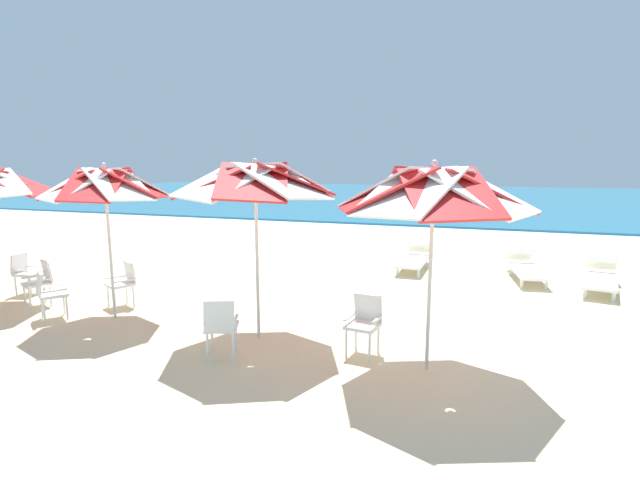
% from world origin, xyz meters
% --- Properties ---
extents(ground_plane, '(80.00, 80.00, 0.00)m').
position_xyz_m(ground_plane, '(0.00, 0.00, 0.00)').
color(ground_plane, beige).
extents(sea, '(80.00, 36.00, 0.10)m').
position_xyz_m(sea, '(0.00, 29.25, 0.05)').
color(sea, teal).
rests_on(sea, ground).
extents(surf_foam, '(80.00, 0.70, 0.01)m').
position_xyz_m(surf_foam, '(0.00, 10.95, 0.01)').
color(surf_foam, white).
rests_on(surf_foam, ground).
extents(beach_umbrella_0, '(2.54, 2.54, 2.78)m').
position_xyz_m(beach_umbrella_0, '(-0.77, -3.14, 2.38)').
color(beach_umbrella_0, silver).
rests_on(beach_umbrella_0, ground).
extents(plastic_chair_0, '(0.50, 0.52, 0.87)m').
position_xyz_m(plastic_chair_0, '(-1.69, -2.90, 0.50)').
color(plastic_chair_0, white).
rests_on(plastic_chair_0, ground).
extents(beach_umbrella_1, '(2.55, 2.55, 2.80)m').
position_xyz_m(beach_umbrella_1, '(-3.43, -2.81, 2.45)').
color(beach_umbrella_1, silver).
rests_on(beach_umbrella_1, ground).
extents(plastic_chair_1, '(0.57, 0.59, 0.87)m').
position_xyz_m(plastic_chair_1, '(-3.56, -3.73, 0.50)').
color(plastic_chair_1, white).
rests_on(plastic_chair_1, ground).
extents(beach_umbrella_2, '(2.12, 2.12, 2.74)m').
position_xyz_m(beach_umbrella_2, '(-6.31, -2.74, 2.35)').
color(beach_umbrella_2, silver).
rests_on(beach_umbrella_2, ground).
extents(plastic_chair_2, '(0.60, 0.62, 0.87)m').
position_xyz_m(plastic_chair_2, '(-6.62, -2.12, 0.50)').
color(plastic_chair_2, white).
rests_on(plastic_chair_2, ground).
extents(plastic_chair_3, '(0.62, 0.63, 0.87)m').
position_xyz_m(plastic_chair_3, '(-7.31, -3.19, 0.50)').
color(plastic_chair_3, white).
rests_on(plastic_chair_3, ground).
extents(plastic_chair_4, '(0.53, 0.50, 0.87)m').
position_xyz_m(plastic_chair_4, '(-9.19, -2.07, 0.50)').
color(plastic_chair_4, white).
rests_on(plastic_chair_4, ground).
extents(plastic_chair_5, '(0.59, 0.61, 0.87)m').
position_xyz_m(plastic_chair_5, '(-8.17, -2.61, 0.50)').
color(plastic_chair_5, white).
rests_on(plastic_chair_5, ground).
extents(sun_lounger_0, '(1.04, 2.23, 0.62)m').
position_xyz_m(sun_lounger_0, '(2.31, 2.15, 0.28)').
color(sun_lounger_0, white).
rests_on(sun_lounger_0, ground).
extents(sun_lounger_1, '(0.90, 2.21, 0.62)m').
position_xyz_m(sun_lounger_1, '(0.86, 2.67, 0.28)').
color(sun_lounger_1, white).
rests_on(sun_lounger_1, ground).
extents(sun_lounger_2, '(0.68, 2.16, 0.62)m').
position_xyz_m(sun_lounger_2, '(-1.80, 2.95, 0.28)').
color(sun_lounger_2, white).
rests_on(sun_lounger_2, ground).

